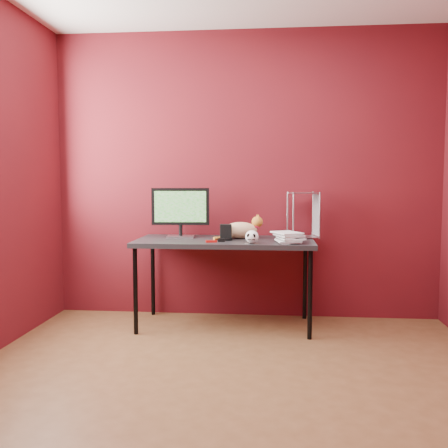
# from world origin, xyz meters

# --- Properties ---
(room) EXTENTS (3.52, 3.52, 2.61)m
(room) POSITION_xyz_m (0.00, 0.00, 1.45)
(room) COLOR brown
(room) RESTS_ON ground
(desk) EXTENTS (1.50, 0.70, 0.75)m
(desk) POSITION_xyz_m (-0.15, 1.37, 0.70)
(desk) COLOR black
(desk) RESTS_ON ground
(monitor) EXTENTS (0.50, 0.18, 0.43)m
(monitor) POSITION_xyz_m (-0.55, 1.47, 0.99)
(monitor) COLOR #A4A4A8
(monitor) RESTS_ON desk
(cat) EXTENTS (0.42, 0.27, 0.21)m
(cat) POSITION_xyz_m (-0.02, 1.45, 0.82)
(cat) COLOR orange
(cat) RESTS_ON desk
(skull_mug) EXTENTS (0.11, 0.11, 0.10)m
(skull_mug) POSITION_xyz_m (0.09, 1.12, 0.80)
(skull_mug) COLOR white
(skull_mug) RESTS_ON desk
(speaker) EXTENTS (0.12, 0.12, 0.13)m
(speaker) POSITION_xyz_m (-0.14, 1.32, 0.81)
(speaker) COLOR black
(speaker) RESTS_ON desk
(book_stack) EXTENTS (0.27, 0.30, 0.99)m
(book_stack) POSITION_xyz_m (0.30, 1.19, 1.24)
(book_stack) COLOR beige
(book_stack) RESTS_ON desk
(wire_rack) EXTENTS (0.27, 0.24, 0.40)m
(wire_rack) POSITION_xyz_m (0.52, 1.56, 0.95)
(wire_rack) COLOR #A4A4A8
(wire_rack) RESTS_ON desk
(pocket_knife) EXTENTS (0.09, 0.05, 0.02)m
(pocket_knife) POSITION_xyz_m (-0.24, 1.15, 0.76)
(pocket_knife) COLOR #AB0F0D
(pocket_knife) RESTS_ON desk
(black_gadget) EXTENTS (0.06, 0.04, 0.03)m
(black_gadget) POSITION_xyz_m (-0.16, 1.21, 0.76)
(black_gadget) COLOR black
(black_gadget) RESTS_ON desk
(washer) EXTENTS (0.04, 0.04, 0.00)m
(washer) POSITION_xyz_m (0.05, 1.11, 0.75)
(washer) COLOR #A4A4A8
(washer) RESTS_ON desk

